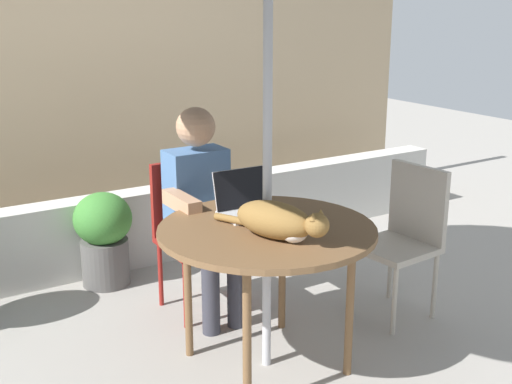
# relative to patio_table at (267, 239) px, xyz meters

# --- Properties ---
(ground_plane) EXTENTS (14.00, 14.00, 0.00)m
(ground_plane) POSITION_rel_patio_table_xyz_m (0.00, 0.00, -0.68)
(ground_plane) COLOR gray
(fence_back) EXTENTS (5.88, 0.08, 1.90)m
(fence_back) POSITION_rel_patio_table_xyz_m (0.00, 2.40, 0.27)
(fence_back) COLOR tan
(fence_back) RESTS_ON ground
(planter_wall_low) EXTENTS (5.29, 0.20, 0.52)m
(planter_wall_low) POSITION_rel_patio_table_xyz_m (0.00, 1.62, -0.42)
(planter_wall_low) COLOR beige
(planter_wall_low) RESTS_ON ground
(patio_table) EXTENTS (1.06, 1.06, 0.74)m
(patio_table) POSITION_rel_patio_table_xyz_m (0.00, 0.00, 0.00)
(patio_table) COLOR brown
(patio_table) RESTS_ON ground
(chair_occupied) EXTENTS (0.40, 0.40, 0.88)m
(chair_occupied) POSITION_rel_patio_table_xyz_m (0.00, 0.83, -0.17)
(chair_occupied) COLOR maroon
(chair_occupied) RESTS_ON ground
(chair_empty) EXTENTS (0.43, 0.43, 0.88)m
(chair_empty) POSITION_rel_patio_table_xyz_m (1.00, 0.08, -0.17)
(chair_empty) COLOR #B2A899
(chair_empty) RESTS_ON ground
(person_seated) EXTENTS (0.48, 0.48, 1.22)m
(person_seated) POSITION_rel_patio_table_xyz_m (0.00, 0.67, 0.00)
(person_seated) COLOR #4C72A5
(person_seated) RESTS_ON ground
(laptop) EXTENTS (0.31, 0.26, 0.21)m
(laptop) POSITION_rel_patio_table_xyz_m (0.03, 0.25, 0.12)
(laptop) COLOR silver
(laptop) RESTS_ON patio_table
(cat) EXTENTS (0.32, 0.63, 0.17)m
(cat) POSITION_rel_patio_table_xyz_m (-0.04, -0.16, 0.14)
(cat) COLOR olive
(cat) RESTS_ON patio_table
(potted_plant_by_chair) EXTENTS (0.37, 0.37, 0.62)m
(potted_plant_by_chair) POSITION_rel_patio_table_xyz_m (-0.34, 1.39, -0.35)
(potted_plant_by_chair) COLOR #595654
(potted_plant_by_chair) RESTS_ON ground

